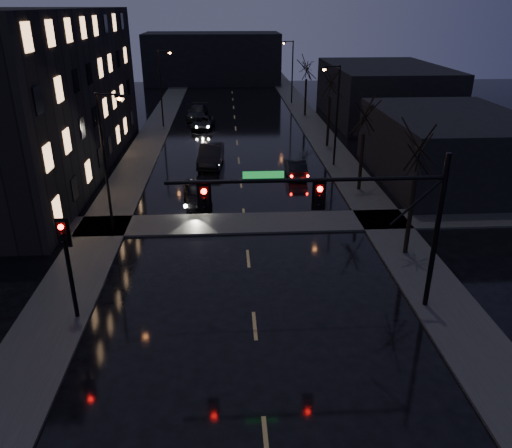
{
  "coord_description": "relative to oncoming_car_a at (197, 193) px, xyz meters",
  "views": [
    {
      "loc": [
        -0.97,
        -9.24,
        12.26
      ],
      "look_at": [
        0.25,
        11.23,
        3.2
      ],
      "focal_mm": 35.0,
      "sensor_mm": 36.0,
      "label": 1
    }
  ],
  "objects": [
    {
      "name": "far_block",
      "position": [
        0.06,
        55.76,
        3.27
      ],
      "size": [
        22.0,
        10.0,
        8.0
      ],
      "primitive_type": "cube",
      "color": "black",
      "rests_on": "ground"
    },
    {
      "name": "oncoming_car_b",
      "position": [
        0.74,
        8.56,
        0.12
      ],
      "size": [
        2.22,
        5.3,
        1.7
      ],
      "primitive_type": "imported",
      "rotation": [
        0.0,
        0.0,
        -0.08
      ],
      "color": "black",
      "rests_on": "ground"
    },
    {
      "name": "streetlight_l_far",
      "position": [
        -4.53,
        22.76,
        4.04
      ],
      "size": [
        1.53,
        0.28,
        8.0
      ],
      "color": "black",
      "rests_on": "ground"
    },
    {
      "name": "apartment_block",
      "position": [
        -13.44,
        7.76,
        5.27
      ],
      "size": [
        12.0,
        30.0,
        12.0
      ],
      "primitive_type": "cube",
      "color": "black",
      "rests_on": "ground"
    },
    {
      "name": "tree_near",
      "position": [
        11.46,
        -8.24,
        5.49
      ],
      "size": [
        3.52,
        3.52,
        8.08
      ],
      "color": "black",
      "rests_on": "ground"
    },
    {
      "name": "lead_car",
      "position": [
        7.36,
        5.32,
        -0.07
      ],
      "size": [
        1.45,
        4.05,
        1.33
      ],
      "primitive_type": "imported",
      "rotation": [
        0.0,
        0.0,
        3.13
      ],
      "color": "black",
      "rests_on": "ground"
    },
    {
      "name": "tree_mid_a",
      "position": [
        11.46,
        1.76,
        5.1
      ],
      "size": [
        3.3,
        3.3,
        7.58
      ],
      "color": "black",
      "rests_on": "ground"
    },
    {
      "name": "signal_mast",
      "position": [
        6.9,
        -13.24,
        4.14
      ],
      "size": [
        11.11,
        0.41,
        7.0
      ],
      "color": "black",
      "rests_on": "ground"
    },
    {
      "name": "sidewalk_right",
      "position": [
        11.56,
        12.76,
        -0.67
      ],
      "size": [
        3.0,
        140.0,
        0.12
      ],
      "primitive_type": "cube",
      "color": "#2D2D2B",
      "rests_on": "ground"
    },
    {
      "name": "tree_mid_b",
      "position": [
        11.46,
        13.76,
        5.88
      ],
      "size": [
        3.74,
        3.74,
        8.59
      ],
      "color": "black",
      "rests_on": "ground"
    },
    {
      "name": "oncoming_car_d",
      "position": [
        -1.22,
        26.78,
        0.04
      ],
      "size": [
        2.53,
        5.45,
        1.54
      ],
      "primitive_type": "imported",
      "rotation": [
        0.0,
        0.0,
        -0.07
      ],
      "color": "black",
      "rests_on": "ground"
    },
    {
      "name": "streetlight_r_far",
      "position": [
        10.64,
        35.76,
        4.04
      ],
      "size": [
        1.53,
        0.28,
        8.0
      ],
      "color": "black",
      "rests_on": "ground"
    },
    {
      "name": "streetlight_l_near",
      "position": [
        -4.53,
        -4.24,
        4.04
      ],
      "size": [
        1.53,
        0.28,
        8.0
      ],
      "color": "black",
      "rests_on": "ground"
    },
    {
      "name": "commercial_right_near",
      "position": [
        18.56,
        3.76,
        1.77
      ],
      "size": [
        10.0,
        14.0,
        5.0
      ],
      "primitive_type": "cube",
      "color": "black",
      "rests_on": "ground"
    },
    {
      "name": "sidewalk_left",
      "position": [
        -5.44,
        12.76,
        -0.67
      ],
      "size": [
        3.0,
        140.0,
        0.12
      ],
      "primitive_type": "cube",
      "color": "#2D2D2B",
      "rests_on": "ground"
    },
    {
      "name": "oncoming_car_a",
      "position": [
        0.0,
        0.0,
        0.0
      ],
      "size": [
        2.28,
        4.48,
        1.46
      ],
      "primitive_type": "imported",
      "rotation": [
        0.0,
        0.0,
        0.13
      ],
      "color": "black",
      "rests_on": "ground"
    },
    {
      "name": "oncoming_car_c",
      "position": [
        -0.42,
        22.07,
        -0.09
      ],
      "size": [
        2.55,
        4.8,
        1.28
      ],
      "primitive_type": "imported",
      "rotation": [
        0.0,
        0.0,
        -0.09
      ],
      "color": "black",
      "rests_on": "ground"
    },
    {
      "name": "signal_pole_left",
      "position": [
        -4.44,
        -13.25,
        2.28
      ],
      "size": [
        0.35,
        0.41,
        4.53
      ],
      "color": "black",
      "rests_on": "ground"
    },
    {
      "name": "streetlight_r_mid",
      "position": [
        10.64,
        7.76,
        4.04
      ],
      "size": [
        1.53,
        0.28,
        8.0
      ],
      "color": "black",
      "rests_on": "ground"
    },
    {
      "name": "commercial_right_far",
      "position": [
        20.06,
        25.76,
        2.27
      ],
      "size": [
        12.0,
        18.0,
        6.0
      ],
      "primitive_type": "cube",
      "color": "black",
      "rests_on": "ground"
    },
    {
      "name": "tree_far",
      "position": [
        11.46,
        27.76,
        5.33
      ],
      "size": [
        3.43,
        3.43,
        7.88
      ],
      "color": "black",
      "rests_on": "ground"
    },
    {
      "name": "sidewalk_cross",
      "position": [
        3.06,
        -3.74,
        -0.67
      ],
      "size": [
        40.0,
        3.0,
        0.12
      ],
      "primitive_type": "cube",
      "color": "#2D2D2B",
      "rests_on": "ground"
    }
  ]
}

